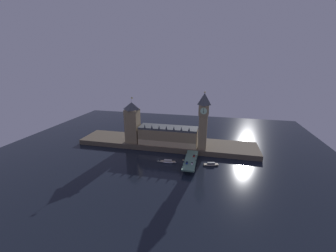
{
  "coord_description": "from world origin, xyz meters",
  "views": [
    {
      "loc": [
        55.39,
        -196.7,
        101.22
      ],
      "look_at": [
        6.34,
        20.0,
        32.19
      ],
      "focal_mm": 22.0,
      "sensor_mm": 36.0,
      "label": 1
    }
  ],
  "objects": [
    {
      "name": "clock_tower",
      "position": [
        45.17,
        26.06,
        40.62
      ],
      "size": [
        11.26,
        11.37,
        65.44
      ],
      "color": "#8E7A56",
      "rests_on": "embankment"
    },
    {
      "name": "pedestrian_near_rail",
      "position": [
        30.52,
        -13.17,
        6.71
      ],
      "size": [
        0.38,
        0.38,
        1.71
      ],
      "color": "black",
      "rests_on": "bridge"
    },
    {
      "name": "car_southbound_trail",
      "position": [
        38.41,
        3.15,
        6.43
      ],
      "size": [
        2.1,
        4.69,
        1.33
      ],
      "color": "red",
      "rests_on": "bridge"
    },
    {
      "name": "street_lamp_mid",
      "position": [
        41.44,
        -5.0,
        10.12
      ],
      "size": [
        1.34,
        0.6,
        6.91
      ],
      "color": "#2D3333",
      "rests_on": "bridge"
    },
    {
      "name": "parliament_hall",
      "position": [
        3.96,
        31.39,
        16.66
      ],
      "size": [
        69.82,
        22.17,
        25.52
      ],
      "color": "#8E7A56",
      "rests_on": "embankment"
    },
    {
      "name": "embankment",
      "position": [
        0.0,
        39.0,
        3.01
      ],
      "size": [
        220.0,
        42.0,
        6.02
      ],
      "color": "brown",
      "rests_on": "ground_plane"
    },
    {
      "name": "street_lamp_far",
      "position": [
        30.12,
        9.72,
        9.58
      ],
      "size": [
        1.34,
        0.6,
        6.02
      ],
      "color": "#2D3333",
      "rests_on": "bridge"
    },
    {
      "name": "pedestrian_mid_walk",
      "position": [
        41.04,
        -7.33,
        6.63
      ],
      "size": [
        0.38,
        0.38,
        1.57
      ],
      "color": "black",
      "rests_on": "bridge"
    },
    {
      "name": "boat_upstream",
      "position": [
        12.06,
        -5.82,
        1.16
      ],
      "size": [
        18.18,
        5.51,
        3.18
      ],
      "color": "white",
      "rests_on": "ground_plane"
    },
    {
      "name": "boat_downstream",
      "position": [
        56.58,
        -2.47,
        1.25
      ],
      "size": [
        16.94,
        7.91,
        3.41
      ],
      "color": "#B2A893",
      "rests_on": "ground_plane"
    },
    {
      "name": "car_northbound_trail",
      "position": [
        33.15,
        -14.44,
        6.55
      ],
      "size": [
        1.96,
        4.64,
        1.58
      ],
      "color": "navy",
      "rests_on": "bridge"
    },
    {
      "name": "street_lamp_near",
      "position": [
        30.12,
        -19.72,
        9.75
      ],
      "size": [
        1.34,
        0.6,
        6.29
      ],
      "color": "#2D3333",
      "rests_on": "bridge"
    },
    {
      "name": "ground_plane",
      "position": [
        0.0,
        0.0,
        0.0
      ],
      "size": [
        400.0,
        400.0,
        0.0
      ],
      "primitive_type": "plane",
      "color": "black"
    },
    {
      "name": "victoria_tower",
      "position": [
        -40.39,
        29.19,
        31.06
      ],
      "size": [
        15.69,
        15.69,
        55.78
      ],
      "color": "#8E7A56",
      "rests_on": "embankment"
    },
    {
      "name": "bridge",
      "position": [
        35.78,
        -5.0,
        4.32
      ],
      "size": [
        11.95,
        46.0,
        5.81
      ],
      "color": "slate",
      "rests_on": "ground_plane"
    },
    {
      "name": "car_southbound_lead",
      "position": [
        38.41,
        -14.3,
        6.48
      ],
      "size": [
        1.97,
        4.53,
        1.45
      ],
      "color": "white",
      "rests_on": "bridge"
    }
  ]
}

